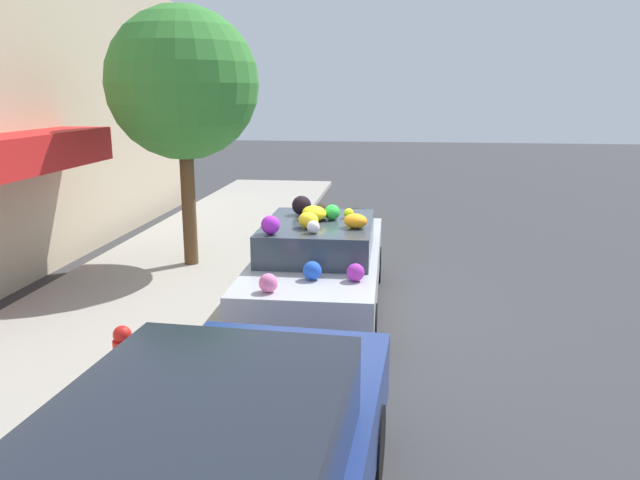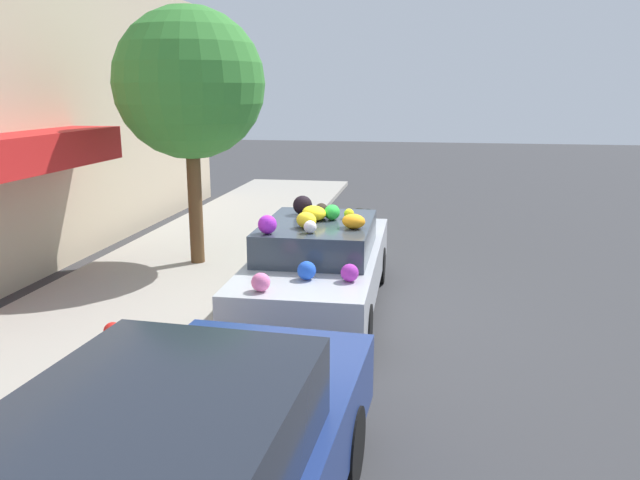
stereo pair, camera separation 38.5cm
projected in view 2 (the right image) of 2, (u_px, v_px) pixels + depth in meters
ground_plane at (318, 308)px, 9.00m from camera, size 60.00×60.00×0.00m
sidewalk_curb at (143, 294)px, 9.43m from camera, size 24.00×3.20×0.12m
street_tree at (190, 84)px, 10.28m from camera, size 2.49×2.49×4.30m
fire_hydrant at (115, 356)px, 6.28m from camera, size 0.20×0.20×0.70m
art_car at (320, 262)px, 8.81m from camera, size 4.52×1.73×1.59m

